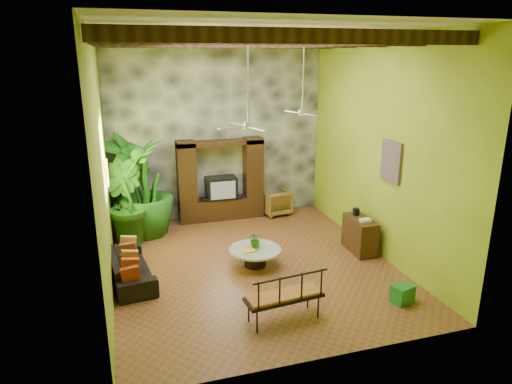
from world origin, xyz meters
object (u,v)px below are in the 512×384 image
object	(u,v)px
ceiling_fan_front	(248,115)
ceiling_fan_back	(302,104)
sofa	(130,268)
tall_plant_b	(124,203)
iron_bench	(286,294)
coffee_table	(255,255)
side_console	(360,235)
entertainment_center	(221,186)
tall_plant_a	(129,179)
tall_plant_c	(145,188)
green_bin	(403,294)
wicker_armchair	(275,202)

from	to	relation	value
ceiling_fan_front	ceiling_fan_back	bearing A→B (deg)	41.63
sofa	tall_plant_b	world-z (taller)	tall_plant_b
sofa	iron_bench	distance (m)	3.50
coffee_table	side_console	bearing A→B (deg)	0.55
ceiling_fan_back	coffee_table	world-z (taller)	ceiling_fan_back
ceiling_fan_front	tall_plant_b	world-z (taller)	ceiling_fan_front
ceiling_fan_front	ceiling_fan_back	world-z (taller)	same
entertainment_center	coffee_table	bearing A→B (deg)	-89.30
tall_plant_a	side_console	world-z (taller)	tall_plant_a
tall_plant_b	tall_plant_c	size ratio (longest dim) A/B	0.82
tall_plant_a	green_bin	distance (m)	7.40
tall_plant_c	ceiling_fan_back	bearing A→B (deg)	-19.66
tall_plant_c	tall_plant_b	bearing A→B (deg)	-143.22
tall_plant_b	ceiling_fan_front	bearing A→B (deg)	-45.91
wicker_armchair	ceiling_fan_front	bearing A→B (deg)	53.51
sofa	side_console	world-z (taller)	side_console
sofa	green_bin	distance (m)	5.47
ceiling_fan_front	tall_plant_c	bearing A→B (deg)	123.21
tall_plant_c	iron_bench	size ratio (longest dim) A/B	1.75
ceiling_fan_back	side_console	size ratio (longest dim) A/B	1.81
sofa	side_console	xyz separation A→B (m)	(5.30, -0.06, 0.12)
entertainment_center	tall_plant_b	xyz separation A→B (m)	(-2.65, -1.01, 0.07)
ceiling_fan_front	tall_plant_b	size ratio (longest dim) A/B	0.90
side_console	iron_bench	bearing A→B (deg)	-136.95
ceiling_fan_front	entertainment_center	bearing A→B (deg)	86.76
tall_plant_b	sofa	bearing A→B (deg)	-90.00
entertainment_center	side_console	bearing A→B (deg)	-50.22
iron_bench	tall_plant_a	bearing A→B (deg)	107.06
ceiling_fan_front	wicker_armchair	xyz separation A→B (m)	(1.79, 3.44, -3.04)
sofa	tall_plant_a	distance (m)	3.32
wicker_armchair	tall_plant_b	xyz separation A→B (m)	(-4.24, -0.91, 0.67)
ceiling_fan_back	sofa	xyz separation A→B (m)	(-4.25, -1.19, -3.11)
ceiling_fan_front	coffee_table	size ratio (longest dim) A/B	1.60
ceiling_fan_front	iron_bench	world-z (taller)	ceiling_fan_front
iron_bench	wicker_armchair	bearing A→B (deg)	66.39
ceiling_fan_front	sofa	size ratio (longest dim) A/B	0.94
ceiling_fan_back	tall_plant_c	xyz separation A→B (m)	(-3.72, 1.33, -2.14)
entertainment_center	ceiling_fan_back	size ratio (longest dim) A/B	1.29
iron_bench	ceiling_fan_back	bearing A→B (deg)	58.33
ceiling_fan_back	tall_plant_a	size ratio (longest dim) A/B	0.69
side_console	ceiling_fan_front	bearing A→B (deg)	-170.16
ceiling_fan_back	green_bin	xyz separation A→B (m)	(0.66, -3.59, -3.23)
tall_plant_a	tall_plant_c	size ratio (longest dim) A/B	1.07
ceiling_fan_back	sofa	bearing A→B (deg)	-164.41
wicker_armchair	tall_plant_c	world-z (taller)	tall_plant_c
wicker_armchair	tall_plant_b	world-z (taller)	tall_plant_b
tall_plant_a	iron_bench	world-z (taller)	tall_plant_a
entertainment_center	wicker_armchair	bearing A→B (deg)	-3.49
side_console	tall_plant_a	bearing A→B (deg)	150.87
ceiling_fan_back	iron_bench	distance (m)	4.89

